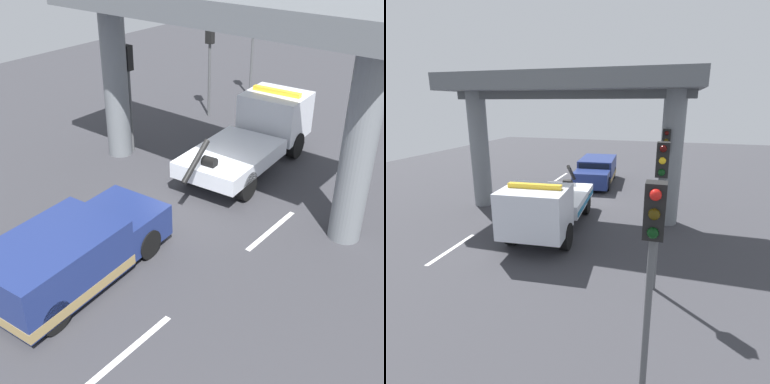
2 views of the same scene
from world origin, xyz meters
The scene contains 10 objects.
ground_plane centered at (0.00, 0.00, -0.05)m, with size 60.00×40.00×0.10m, color #38383D.
lane_stripe_west centered at (-6.00, -2.83, 0.00)m, with size 2.60×0.16×0.01m, color silver.
lane_stripe_mid centered at (0.00, -2.83, 0.00)m, with size 2.60×0.16×0.01m, color silver.
lane_stripe_east centered at (6.00, -2.83, 0.00)m, with size 2.60×0.16×0.01m, color silver.
tow_truck_white centered at (3.71, 0.06, 1.20)m, with size 7.32×2.82×2.46m.
towed_van_green centered at (-5.16, -0.01, 0.78)m, with size 5.34×2.55×1.58m.
overpass_structure centered at (1.06, 0.00, 5.28)m, with size 3.60×11.28×6.42m.
traffic_light_near centered at (1.52, 4.40, 3.03)m, with size 0.39×0.32×4.15m.
traffic_light_far centered at (6.52, 4.40, 3.07)m, with size 0.39×0.32×4.21m.
traffic_light_mid centered at (10.02, 4.40, 2.94)m, with size 0.39×0.32×4.01m.
Camera 1 is at (-11.26, -8.78, 8.40)m, focal length 46.98 mm.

